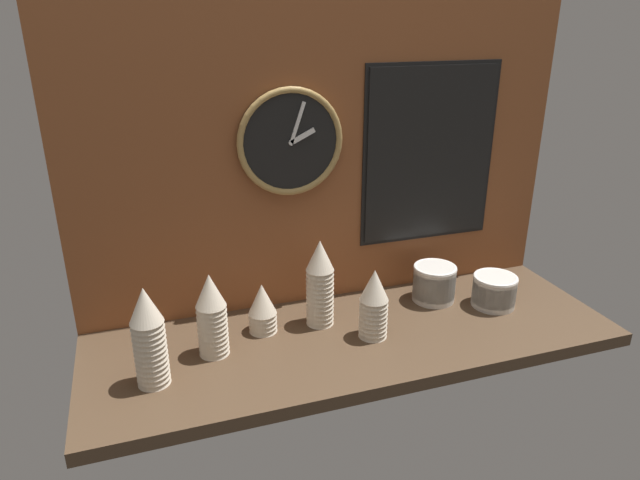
# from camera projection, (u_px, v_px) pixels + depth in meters

# --- Properties ---
(ground_plane) EXTENTS (1.60, 0.56, 0.04)m
(ground_plane) POSITION_uv_depth(u_px,v_px,m) (354.00, 338.00, 1.75)
(ground_plane) COLOR #4C3826
(wall_tiled_back) EXTENTS (1.60, 0.03, 1.05)m
(wall_tiled_back) POSITION_uv_depth(u_px,v_px,m) (326.00, 144.00, 1.78)
(wall_tiled_back) COLOR brown
(wall_tiled_back) RESTS_ON ground_plane
(cup_stack_far_left) EXTENTS (0.09, 0.09, 0.28)m
(cup_stack_far_left) POSITION_uv_depth(u_px,v_px,m) (149.00, 337.00, 1.45)
(cup_stack_far_left) COLOR beige
(cup_stack_far_left) RESTS_ON ground_plane
(cup_stack_left) EXTENTS (0.09, 0.09, 0.25)m
(cup_stack_left) POSITION_uv_depth(u_px,v_px,m) (212.00, 315.00, 1.59)
(cup_stack_left) COLOR beige
(cup_stack_left) RESTS_ON ground_plane
(cup_stack_center_right) EXTENTS (0.09, 0.09, 0.22)m
(cup_stack_center_right) POSITION_uv_depth(u_px,v_px,m) (374.00, 304.00, 1.68)
(cup_stack_center_right) COLOR beige
(cup_stack_center_right) RESTS_ON ground_plane
(cup_stack_center) EXTENTS (0.09, 0.09, 0.28)m
(cup_stack_center) POSITION_uv_depth(u_px,v_px,m) (320.00, 283.00, 1.74)
(cup_stack_center) COLOR beige
(cup_stack_center) RESTS_ON ground_plane
(cup_stack_center_left) EXTENTS (0.09, 0.09, 0.16)m
(cup_stack_center_left) POSITION_uv_depth(u_px,v_px,m) (262.00, 308.00, 1.72)
(cup_stack_center_left) COLOR beige
(cup_stack_center_left) RESTS_ON ground_plane
(bowl_stack_right) EXTENTS (0.14, 0.14, 0.12)m
(bowl_stack_right) POSITION_uv_depth(u_px,v_px,m) (434.00, 282.00, 1.91)
(bowl_stack_right) COLOR beige
(bowl_stack_right) RESTS_ON ground_plane
(bowl_stack_far_right) EXTENTS (0.14, 0.14, 0.11)m
(bowl_stack_far_right) POSITION_uv_depth(u_px,v_px,m) (494.00, 290.00, 1.88)
(bowl_stack_far_right) COLOR beige
(bowl_stack_far_right) RESTS_ON ground_plane
(wall_clock) EXTENTS (0.33, 0.03, 0.33)m
(wall_clock) POSITION_uv_depth(u_px,v_px,m) (291.00, 142.00, 1.71)
(wall_clock) COLOR black
(menu_board) EXTENTS (0.48, 0.01, 0.59)m
(menu_board) POSITION_uv_depth(u_px,v_px,m) (430.00, 155.00, 1.88)
(menu_board) COLOR black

